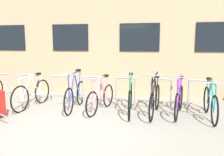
{
  "coord_description": "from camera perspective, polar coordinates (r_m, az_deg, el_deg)",
  "views": [
    {
      "loc": [
        1.9,
        -4.62,
        1.84
      ],
      "look_at": [
        0.61,
        1.6,
        0.84
      ],
      "focal_mm": 37.66,
      "sensor_mm": 36.0,
      "label": 1
    }
  ],
  "objects": [
    {
      "name": "bicycle_purple",
      "position": [
        6.16,
        15.95,
        -5.17
      ],
      "size": [
        0.46,
        1.67,
        1.05
      ],
      "color": "black",
      "rests_on": "ground"
    },
    {
      "name": "bicycle_green",
      "position": [
        6.06,
        4.45,
        -4.87
      ],
      "size": [
        0.44,
        1.77,
        1.07
      ],
      "color": "black",
      "rests_on": "ground"
    },
    {
      "name": "bicycle_white",
      "position": [
        6.98,
        -18.86,
        -3.59
      ],
      "size": [
        0.44,
        1.73,
        0.97
      ],
      "color": "black",
      "rests_on": "ground"
    },
    {
      "name": "bicycle_blue",
      "position": [
        6.49,
        -8.94,
        -4.06
      ],
      "size": [
        0.44,
        1.75,
        1.08
      ],
      "color": "black",
      "rests_on": "ground"
    },
    {
      "name": "bike_rack",
      "position": [
        6.94,
        -4.88,
        -2.22
      ],
      "size": [
        6.59,
        0.05,
        0.83
      ],
      "color": "gray",
      "rests_on": "ground"
    },
    {
      "name": "bicycle_pink",
      "position": [
        6.25,
        -2.74,
        -4.76
      ],
      "size": [
        0.48,
        1.63,
        0.97
      ],
      "color": "black",
      "rests_on": "ground"
    },
    {
      "name": "ground_plane",
      "position": [
        5.32,
        -10.19,
        -11.44
      ],
      "size": [
        42.0,
        42.0,
        0.0
      ],
      "primitive_type": "plane",
      "color": "gray"
    },
    {
      "name": "bicycle_teal",
      "position": [
        6.16,
        22.75,
        -5.53
      ],
      "size": [
        0.44,
        1.72,
        0.97
      ],
      "color": "black",
      "rests_on": "ground"
    },
    {
      "name": "bicycle_black",
      "position": [
        6.04,
        10.35,
        -5.17
      ],
      "size": [
        0.44,
        1.75,
        1.1
      ],
      "color": "black",
      "rests_on": "ground"
    },
    {
      "name": "storefront_building",
      "position": [
        10.86,
        1.64,
        14.91
      ],
      "size": [
        28.0,
        5.66,
        5.95
      ],
      "color": "tan",
      "rests_on": "ground"
    }
  ]
}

